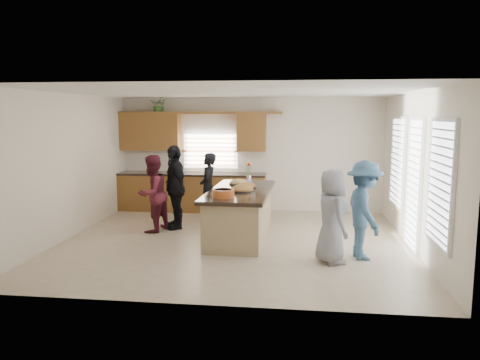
# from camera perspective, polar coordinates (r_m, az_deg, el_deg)

# --- Properties ---
(floor) EXTENTS (6.50, 6.50, 0.00)m
(floor) POSITION_cam_1_polar(r_m,az_deg,el_deg) (8.98, -0.72, -7.49)
(floor) COLOR beige
(floor) RESTS_ON ground
(room_shell) EXTENTS (6.52, 6.02, 2.81)m
(room_shell) POSITION_cam_1_polar(r_m,az_deg,el_deg) (8.66, -0.75, 4.71)
(room_shell) COLOR silver
(room_shell) RESTS_ON ground
(back_cabinetry) EXTENTS (4.08, 0.66, 2.46)m
(back_cabinetry) POSITION_cam_1_polar(r_m,az_deg,el_deg) (11.70, -6.07, 0.70)
(back_cabinetry) COLOR brown
(back_cabinetry) RESTS_ON ground
(right_wall_glazing) EXTENTS (0.06, 4.00, 2.25)m
(right_wall_glazing) POSITION_cam_1_polar(r_m,az_deg,el_deg) (8.75, 20.53, 0.55)
(right_wall_glazing) COLOR white
(right_wall_glazing) RESTS_ON ground
(island) EXTENTS (1.23, 2.73, 0.95)m
(island) POSITION_cam_1_polar(r_m,az_deg,el_deg) (9.16, 0.02, -4.25)
(island) COLOR tan
(island) RESTS_ON ground
(platter_front) EXTENTS (0.48, 0.48, 0.19)m
(platter_front) POSITION_cam_1_polar(r_m,az_deg,el_deg) (8.89, 0.26, -1.19)
(platter_front) COLOR black
(platter_front) RESTS_ON island
(platter_mid) EXTENTS (0.38, 0.38, 0.16)m
(platter_mid) POSITION_cam_1_polar(r_m,az_deg,el_deg) (9.32, 0.82, -0.76)
(platter_mid) COLOR black
(platter_mid) RESTS_ON island
(platter_back) EXTENTS (0.41, 0.41, 0.17)m
(platter_back) POSITION_cam_1_polar(r_m,az_deg,el_deg) (9.75, -0.15, -0.36)
(platter_back) COLOR black
(platter_back) RESTS_ON island
(salad_bowl) EXTENTS (0.39, 0.39, 0.14)m
(salad_bowl) POSITION_cam_1_polar(r_m,az_deg,el_deg) (8.23, -2.04, -1.58)
(salad_bowl) COLOR #CA5C24
(salad_bowl) RESTS_ON island
(clear_cup) EXTENTS (0.08, 0.08, 0.10)m
(clear_cup) POSITION_cam_1_polar(r_m,az_deg,el_deg) (8.16, 1.61, -1.88)
(clear_cup) COLOR white
(clear_cup) RESTS_ON island
(plate_stack) EXTENTS (0.24, 0.24, 0.05)m
(plate_stack) POSITION_cam_1_polar(r_m,az_deg,el_deg) (10.02, 0.78, -0.15)
(plate_stack) COLOR #AC86C3
(plate_stack) RESTS_ON island
(flower_vase) EXTENTS (0.14, 0.14, 0.42)m
(flower_vase) POSITION_cam_1_polar(r_m,az_deg,el_deg) (10.04, 1.04, 1.01)
(flower_vase) COLOR silver
(flower_vase) RESTS_ON island
(potted_plant) EXTENTS (0.41, 0.36, 0.44)m
(potted_plant) POSITION_cam_1_polar(r_m,az_deg,el_deg) (11.89, -9.84, 9.01)
(potted_plant) COLOR #3E732E
(potted_plant) RESTS_ON back_cabinetry
(woman_left_back) EXTENTS (0.40, 0.58, 1.55)m
(woman_left_back) POSITION_cam_1_polar(r_m,az_deg,el_deg) (10.49, -3.90, -0.90)
(woman_left_back) COLOR black
(woman_left_back) RESTS_ON ground
(woman_left_mid) EXTENTS (0.84, 0.94, 1.59)m
(woman_left_mid) POSITION_cam_1_polar(r_m,az_deg,el_deg) (9.71, -10.65, -1.63)
(woman_left_mid) COLOR #571A27
(woman_left_mid) RESTS_ON ground
(woman_left_front) EXTENTS (0.92, 1.10, 1.76)m
(woman_left_front) POSITION_cam_1_polar(r_m,az_deg,el_deg) (9.92, -7.96, -0.85)
(woman_left_front) COLOR black
(woman_left_front) RESTS_ON ground
(woman_right_back) EXTENTS (0.79, 1.16, 1.65)m
(woman_right_back) POSITION_cam_1_polar(r_m,az_deg,el_deg) (8.04, 14.91, -3.57)
(woman_right_back) COLOR #385D7B
(woman_right_back) RESTS_ON ground
(woman_right_front) EXTENTS (0.72, 0.87, 1.54)m
(woman_right_front) POSITION_cam_1_polar(r_m,az_deg,el_deg) (7.72, 11.07, -4.36)
(woman_right_front) COLOR gray
(woman_right_front) RESTS_ON ground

